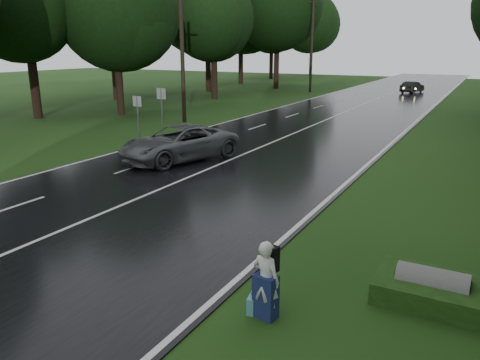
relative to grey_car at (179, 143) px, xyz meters
The scene contains 15 objects.
ground 10.29m from the grey_car, 78.20° to the right, with size 160.00×160.00×0.00m, color #1E3F12.
road 10.21m from the grey_car, 78.10° to the left, with size 12.00×140.00×0.04m, color black.
lane_center 10.20m from the grey_car, 78.10° to the left, with size 0.12×140.00×0.01m, color silver.
grey_car is the anchor object (origin of this frame).
far_car 39.66m from the grey_car, 83.98° to the left, with size 1.33×3.80×1.25m, color black.
hitchhiker 13.34m from the grey_car, 47.12° to the right, with size 0.64×0.60×1.60m.
suitcase 13.07m from the grey_car, 47.84° to the right, with size 0.15×0.50×0.36m, color teal.
culvert 14.06m from the grey_car, 32.58° to the right, with size 0.70×0.70×1.41m, color slate.
utility_pole_mid 11.52m from the grey_car, 123.86° to the left, with size 1.80×0.28×10.28m, color black, non-canonical shape.
utility_pole_far 35.36m from the grey_car, 100.44° to the left, with size 1.80×0.28×10.93m, color black, non-canonical shape.
road_sign_a 6.08m from the grey_car, 147.89° to the left, with size 0.58×0.10×2.43m, color white, non-canonical shape.
road_sign_b 7.47m from the grey_car, 133.39° to the left, with size 0.65×0.10×2.70m, color white, non-canonical shape.
tree_left_d 16.43m from the grey_car, 141.46° to the left, with size 8.37×8.37×13.09m, color black, non-canonical shape.
tree_left_e 26.48m from the grey_car, 117.94° to the left, with size 8.79×8.79×13.74m, color black, non-canonical shape.
tree_left_f 39.27m from the grey_car, 107.66° to the left, with size 11.16×11.16×17.44m, color black, non-canonical shape.
Camera 1 is at (10.34, -6.97, 5.08)m, focal length 34.67 mm.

